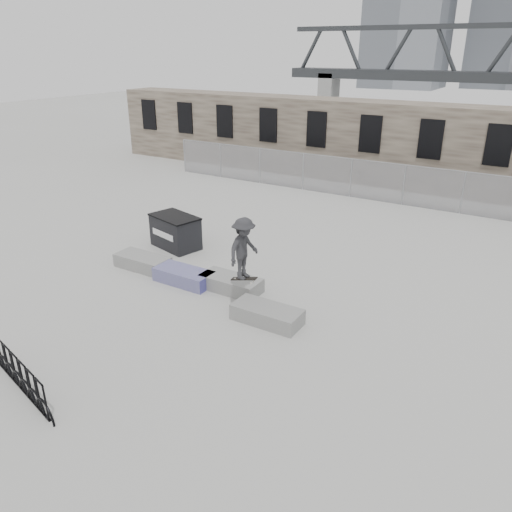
{
  "coord_description": "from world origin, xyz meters",
  "views": [
    {
      "loc": [
        9.03,
        -11.69,
        7.26
      ],
      "look_at": [
        1.63,
        0.42,
        1.3
      ],
      "focal_mm": 35.0,
      "sensor_mm": 36.0,
      "label": 1
    }
  ],
  "objects": [
    {
      "name": "ground",
      "position": [
        0.0,
        0.0,
        0.0
      ],
      "size": [
        120.0,
        120.0,
        0.0
      ],
      "primitive_type": "plane",
      "color": "#ADADA8",
      "rests_on": "ground"
    },
    {
      "name": "stone_wall",
      "position": [
        0.0,
        16.24,
        2.26
      ],
      "size": [
        36.0,
        2.58,
        4.5
      ],
      "color": "brown",
      "rests_on": "ground"
    },
    {
      "name": "chainlink_fence",
      "position": [
        -0.0,
        12.5,
        1.04
      ],
      "size": [
        22.06,
        0.06,
        2.02
      ],
      "color": "gray",
      "rests_on": "ground"
    },
    {
      "name": "planter_far_left",
      "position": [
        -2.85,
        0.03,
        0.25
      ],
      "size": [
        2.0,
        0.9,
        0.47
      ],
      "color": "gray",
      "rests_on": "ground"
    },
    {
      "name": "planter_center_left",
      "position": [
        -0.84,
        -0.14,
        0.25
      ],
      "size": [
        2.0,
        0.9,
        0.47
      ],
      "color": "navy",
      "rests_on": "ground"
    },
    {
      "name": "planter_center_right",
      "position": [
        0.81,
        0.21,
        0.25
      ],
      "size": [
        2.0,
        0.9,
        0.47
      ],
      "color": "gray",
      "rests_on": "ground"
    },
    {
      "name": "planter_offset",
      "position": [
        2.82,
        -0.92,
        0.25
      ],
      "size": [
        2.0,
        0.9,
        0.47
      ],
      "color": "gray",
      "rests_on": "ground"
    },
    {
      "name": "dumpster",
      "position": [
        -3.14,
        2.21,
        0.65
      ],
      "size": [
        2.18,
        1.64,
        1.28
      ],
      "rotation": [
        0.0,
        0.0,
        -0.25
      ],
      "color": "black",
      "rests_on": "ground"
    },
    {
      "name": "bike_rack",
      "position": [
        -0.52,
        -6.49,
        0.44
      ],
      "size": [
        3.5,
        0.91,
        0.9
      ],
      "rotation": [
        0.0,
        0.0,
        -0.24
      ],
      "color": "black",
      "rests_on": "ground"
    },
    {
      "name": "skateboarder",
      "position": [
        1.83,
        -0.58,
        1.93
      ],
      "size": [
        0.81,
        1.24,
        1.97
      ],
      "rotation": [
        0.0,
        0.0,
        1.5
      ],
      "color": "#2B2B2E",
      "rests_on": "ground"
    }
  ]
}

